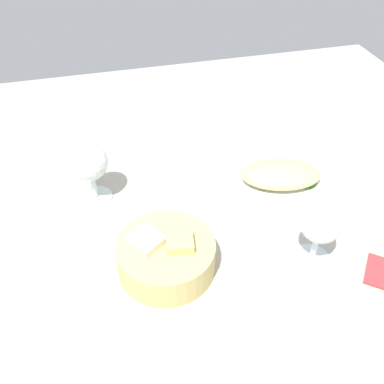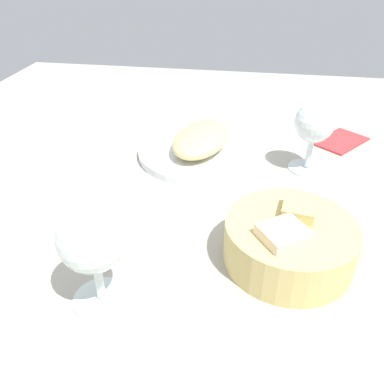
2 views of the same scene
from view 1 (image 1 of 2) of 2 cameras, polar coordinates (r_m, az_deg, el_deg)
ground_plane at (r=83.44cm, az=4.72°, el=-4.08°), size 140.00×140.00×2.00cm
plate at (r=90.84cm, az=11.56°, el=1.00°), size 23.82×23.82×1.40cm
omelette at (r=89.14cm, az=11.79°, el=2.34°), size 18.04×12.81×4.05cm
lettuce_garnish at (r=90.98cm, az=15.07°, el=1.66°), size 4.58×4.58×1.71cm
bread_basket at (r=72.23cm, az=-3.57°, el=-8.48°), size 16.47×16.47×7.37cm
wine_glass_near at (r=83.86cm, az=-13.56°, el=3.59°), size 7.32×7.32×12.76cm
wine_glass_far at (r=72.60cm, az=16.80°, el=-4.41°), size 6.82×6.82×12.40cm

